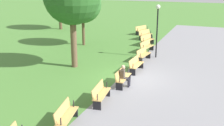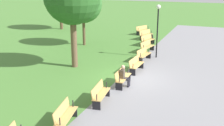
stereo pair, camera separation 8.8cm
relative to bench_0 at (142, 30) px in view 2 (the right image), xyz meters
The scene contains 14 objects.
ground_plane 13.98m from the bench_0, 12.95° to the left, with size 120.00×120.00×0.00m, color #477A33.
path_paving 14.73m from the bench_0, 22.38° to the left, with size 42.64×6.18×0.01m, color gray.
bench_0 is the anchor object (origin of this frame).
bench_1 2.56m from the bench_0, 23.07° to the left, with size 1.76×1.05×0.89m.
bench_2 5.11m from the bench_0, 20.76° to the left, with size 1.76×0.93×0.89m.
bench_3 7.65m from the bench_0, 18.45° to the left, with size 1.76×0.80×0.89m.
bench_4 10.19m from the bench_0, 16.14° to the left, with size 1.74×0.67×0.89m.
bench_5 12.70m from the bench_0, 13.84° to the left, with size 1.72×0.54×0.89m.
bench_6 15.20m from the bench_0, 11.53° to the left, with size 1.72×0.54×0.89m.
bench_7 17.67m from the bench_0, ahead, with size 1.74×0.67×0.89m.
bench_8 20.11m from the bench_0, ahead, with size 1.76×0.80×0.89m.
person_seated 15.33m from the bench_0, 11.99° to the left, with size 0.33×0.53×1.20m.
tree_0 8.26m from the bench_0, 27.11° to the right, with size 3.28×3.28×5.26m.
lamp_post 9.49m from the bench_0, 22.20° to the left, with size 0.32×0.32×3.92m.
Camera 2 is at (14.99, 4.76, 5.66)m, focal length 44.73 mm.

